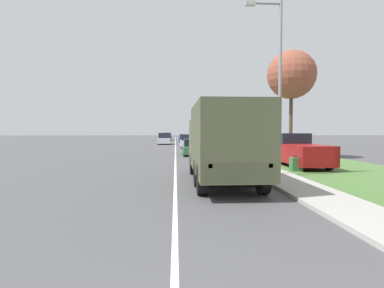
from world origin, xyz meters
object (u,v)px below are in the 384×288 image
(car_second_ahead, at_px, (188,142))
(military_truck, at_px, (222,141))
(car_fourth_ahead, at_px, (184,138))
(lamp_post, at_px, (276,73))
(car_third_ahead, at_px, (164,139))
(car_nearest_ahead, at_px, (194,148))
(pickup_truck, at_px, (298,151))
(car_farthest_ahead, at_px, (167,137))

(car_second_ahead, bearing_deg, military_truck, -89.25)
(car_fourth_ahead, height_order, lamp_post, lamp_post)
(lamp_post, bearing_deg, car_fourth_ahead, 93.99)
(military_truck, bearing_deg, car_fourth_ahead, 90.39)
(military_truck, bearing_deg, car_third_ahead, 96.07)
(car_fourth_ahead, bearing_deg, car_nearest_ahead, -89.95)
(pickup_truck, bearing_deg, car_farthest_ahead, 100.79)
(car_nearest_ahead, bearing_deg, military_truck, -88.86)
(car_third_ahead, bearing_deg, military_truck, -83.93)
(car_nearest_ahead, bearing_deg, car_farthest_ahead, 95.02)
(car_third_ahead, bearing_deg, pickup_truck, -72.50)
(car_nearest_ahead, xyz_separation_m, car_third_ahead, (-3.30, 19.79, 0.14))
(lamp_post, bearing_deg, pickup_truck, 54.38)
(car_second_ahead, bearing_deg, car_farthest_ahead, 96.91)
(car_fourth_ahead, bearing_deg, car_third_ahead, -106.80)
(pickup_truck, bearing_deg, military_truck, -134.85)
(car_third_ahead, height_order, lamp_post, lamp_post)
(car_third_ahead, relative_size, car_farthest_ahead, 0.87)
(car_fourth_ahead, xyz_separation_m, car_farthest_ahead, (-3.39, 8.25, 0.09))
(car_third_ahead, height_order, pickup_truck, pickup_truck)
(car_nearest_ahead, xyz_separation_m, car_fourth_ahead, (-0.02, 30.66, 0.02))
(car_third_ahead, distance_m, lamp_post, 32.83)
(car_third_ahead, distance_m, car_fourth_ahead, 11.35)
(car_third_ahead, distance_m, car_farthest_ahead, 19.12)
(car_fourth_ahead, height_order, pickup_truck, pickup_truck)
(car_fourth_ahead, bearing_deg, lamp_post, -86.01)
(car_farthest_ahead, bearing_deg, lamp_post, -82.88)
(car_nearest_ahead, bearing_deg, car_third_ahead, 99.48)
(car_second_ahead, bearing_deg, car_third_ahead, 110.53)
(military_truck, bearing_deg, pickup_truck, 45.15)
(car_third_ahead, bearing_deg, car_nearest_ahead, -80.52)
(car_second_ahead, relative_size, car_farthest_ahead, 1.00)
(car_third_ahead, xyz_separation_m, car_fourth_ahead, (3.28, 10.86, -0.12))
(car_second_ahead, distance_m, pickup_truck, 20.40)
(military_truck, height_order, car_nearest_ahead, military_truck)
(car_nearest_ahead, distance_m, car_farthest_ahead, 39.06)
(car_third_ahead, relative_size, car_fourth_ahead, 0.95)
(car_nearest_ahead, xyz_separation_m, pickup_truck, (5.61, -8.50, 0.28))
(car_third_ahead, xyz_separation_m, pickup_truck, (8.92, -28.29, 0.14))
(car_nearest_ahead, height_order, car_second_ahead, car_second_ahead)
(car_nearest_ahead, height_order, car_third_ahead, car_third_ahead)
(lamp_post, bearing_deg, car_farthest_ahead, 97.12)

